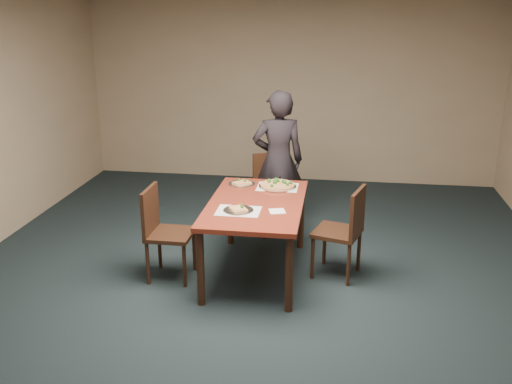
# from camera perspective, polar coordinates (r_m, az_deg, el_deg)

# --- Properties ---
(ground) EXTENTS (8.00, 8.00, 0.00)m
(ground) POSITION_cam_1_polar(r_m,az_deg,el_deg) (5.11, -0.84, -11.72)
(ground) COLOR black
(ground) RESTS_ON ground
(room_shell) EXTENTS (8.00, 8.00, 8.00)m
(room_shell) POSITION_cam_1_polar(r_m,az_deg,el_deg) (4.49, -0.94, 7.84)
(room_shell) COLOR tan
(room_shell) RESTS_ON ground
(dining_table) EXTENTS (0.90, 1.50, 0.75)m
(dining_table) POSITION_cam_1_polar(r_m,az_deg,el_deg) (5.49, -0.00, -1.90)
(dining_table) COLOR maroon
(dining_table) RESTS_ON ground
(chair_far) EXTENTS (0.56, 0.56, 0.91)m
(chair_far) POSITION_cam_1_polar(r_m,az_deg,el_deg) (6.63, 1.71, 0.41)
(chair_far) COLOR black
(chair_far) RESTS_ON ground
(chair_left) EXTENTS (0.42, 0.42, 0.91)m
(chair_left) POSITION_cam_1_polar(r_m,az_deg,el_deg) (5.54, -9.36, -3.53)
(chair_left) COLOR black
(chair_left) RESTS_ON ground
(chair_right) EXTENTS (0.52, 0.52, 0.91)m
(chair_right) POSITION_cam_1_polar(r_m,az_deg,el_deg) (5.54, 8.91, -3.51)
(chair_right) COLOR black
(chair_right) RESTS_ON ground
(diner) EXTENTS (0.67, 0.52, 1.64)m
(diner) POSITION_cam_1_polar(r_m,az_deg,el_deg) (6.62, 2.22, 3.14)
(diner) COLOR black
(diner) RESTS_ON ground
(placemat_main) EXTENTS (0.42, 0.32, 0.00)m
(placemat_main) POSITION_cam_1_polar(r_m,az_deg,el_deg) (5.90, 2.16, 0.50)
(placemat_main) COLOR white
(placemat_main) RESTS_ON dining_table
(placemat_near) EXTENTS (0.40, 0.30, 0.00)m
(placemat_near) POSITION_cam_1_polar(r_m,az_deg,el_deg) (5.22, -1.77, -1.90)
(placemat_near) COLOR white
(placemat_near) RESTS_ON dining_table
(pizza_pan) EXTENTS (0.39, 0.39, 0.07)m
(pizza_pan) POSITION_cam_1_polar(r_m,az_deg,el_deg) (5.90, 2.17, 0.73)
(pizza_pan) COLOR silver
(pizza_pan) RESTS_ON dining_table
(slice_plate_near) EXTENTS (0.28, 0.28, 0.06)m
(slice_plate_near) POSITION_cam_1_polar(r_m,az_deg,el_deg) (5.22, -1.76, -1.77)
(slice_plate_near) COLOR silver
(slice_plate_near) RESTS_ON dining_table
(slice_plate_far) EXTENTS (0.28, 0.28, 0.06)m
(slice_plate_far) POSITION_cam_1_polar(r_m,az_deg,el_deg) (5.99, -1.43, 0.89)
(slice_plate_far) COLOR silver
(slice_plate_far) RESTS_ON dining_table
(napkin) EXTENTS (0.17, 0.17, 0.01)m
(napkin) POSITION_cam_1_polar(r_m,az_deg,el_deg) (5.21, 2.12, -1.94)
(napkin) COLOR white
(napkin) RESTS_ON dining_table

